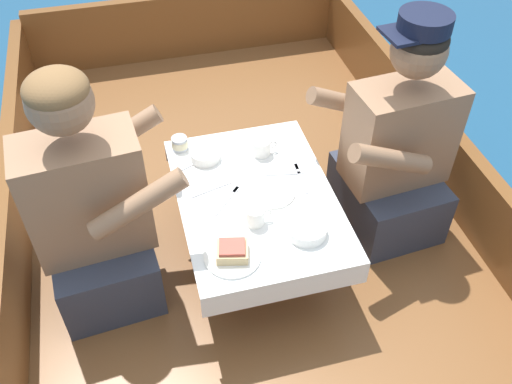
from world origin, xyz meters
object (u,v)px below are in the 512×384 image
(person_port, at_px, (93,214))
(sandwich, at_px, (232,251))
(coffee_cup_port, at_px, (255,216))
(person_starboard, at_px, (395,152))
(tin_can, at_px, (180,143))
(coffee_cup_starboard, at_px, (262,147))

(person_port, bearing_deg, sandwich, -37.33)
(coffee_cup_port, bearing_deg, person_starboard, 17.40)
(person_starboard, relative_size, tin_can, 14.46)
(sandwich, bearing_deg, coffee_cup_port, 49.21)
(person_starboard, distance_m, sandwich, 0.81)
(coffee_cup_port, distance_m, coffee_cup_starboard, 0.39)
(person_port, relative_size, coffee_cup_starboard, 9.30)
(person_port, relative_size, sandwich, 7.84)
(person_port, bearing_deg, coffee_cup_port, -19.55)
(person_starboard, bearing_deg, coffee_cup_port, 12.43)
(coffee_cup_port, bearing_deg, person_port, 165.55)
(coffee_cup_starboard, relative_size, tin_can, 1.56)
(coffee_cup_starboard, height_order, tin_can, coffee_cup_starboard)
(person_port, relative_size, coffee_cup_port, 10.14)
(person_port, relative_size, tin_can, 14.47)
(sandwich, relative_size, coffee_cup_port, 1.29)
(person_port, height_order, coffee_cup_starboard, person_port)
(sandwich, xyz_separation_m, tin_can, (-0.08, 0.61, -0.00))
(person_port, xyz_separation_m, coffee_cup_starboard, (0.67, 0.22, -0.01))
(coffee_cup_port, xyz_separation_m, tin_can, (-0.19, 0.48, -0.01))
(sandwich, relative_size, coffee_cup_starboard, 1.19)
(person_port, distance_m, coffee_cup_starboard, 0.71)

